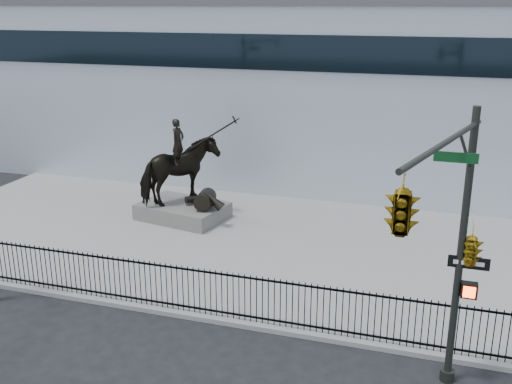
% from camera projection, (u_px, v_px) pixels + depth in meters
% --- Properties ---
extents(ground, '(120.00, 120.00, 0.00)m').
position_uv_depth(ground, '(190.00, 339.00, 17.03)').
color(ground, black).
rests_on(ground, ground).
extents(plaza, '(30.00, 12.00, 0.15)m').
position_uv_depth(plaza, '(262.00, 246.00, 23.37)').
color(plaza, gray).
rests_on(plaza, ground).
extents(building, '(44.00, 14.00, 9.00)m').
position_uv_depth(building, '(329.00, 89.00, 33.84)').
color(building, silver).
rests_on(building, ground).
extents(picket_fence, '(22.10, 0.10, 1.50)m').
position_uv_depth(picket_fence, '(206.00, 292.00, 17.89)').
color(picket_fence, black).
rests_on(picket_fence, plaza).
extents(statue_plinth, '(3.99, 3.10, 0.67)m').
position_uv_depth(statue_plinth, '(183.00, 211.00, 26.06)').
color(statue_plinth, '#55524D').
rests_on(statue_plinth, plaza).
extents(equestrian_statue, '(4.52, 3.24, 3.89)m').
position_uv_depth(equestrian_statue, '(183.00, 173.00, 25.50)').
color(equestrian_statue, black).
rests_on(equestrian_statue, statue_plinth).
extents(traffic_signal_right, '(2.17, 6.86, 7.00)m').
position_uv_depth(traffic_signal_right, '(441.00, 230.00, 11.88)').
color(traffic_signal_right, '#232621').
rests_on(traffic_signal_right, ground).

